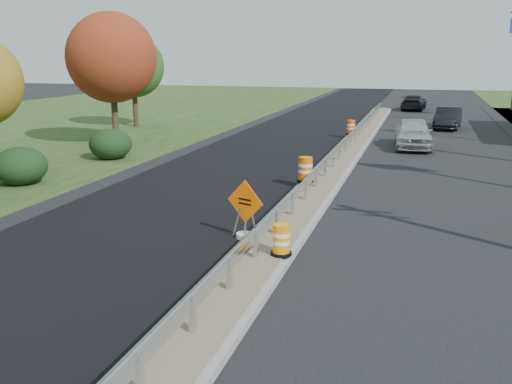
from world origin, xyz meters
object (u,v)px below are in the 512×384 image
(car_silver, at_px, (413,133))
(car_dark_mid, at_px, (448,118))
(barrel_median_mid, at_px, (305,170))
(barrel_median_near, at_px, (281,240))
(barrel_median_far, at_px, (351,128))
(car_dark_far, at_px, (414,102))
(caution_sign, at_px, (245,224))

(car_silver, height_order, car_dark_mid, car_silver)
(barrel_median_mid, bearing_deg, car_silver, 71.40)
(barrel_median_near, xyz_separation_m, barrel_median_mid, (-1.10, 8.33, 0.09))
(barrel_median_near, height_order, barrel_median_far, barrel_median_far)
(barrel_median_mid, bearing_deg, car_dark_mid, 74.10)
(car_dark_far, bearing_deg, barrel_median_near, 91.83)
(caution_sign, relative_size, barrel_median_mid, 1.74)
(barrel_median_near, height_order, car_dark_far, car_dark_far)
(barrel_median_mid, relative_size, car_silver, 0.20)
(caution_sign, bearing_deg, car_dark_mid, 97.93)
(car_silver, distance_m, car_dark_far, 22.92)
(car_dark_mid, xyz_separation_m, car_dark_far, (-2.60, 13.47, -0.03))
(caution_sign, xyz_separation_m, car_silver, (4.12, 17.89, 0.40))
(barrel_median_near, distance_m, car_silver, 19.71)
(barrel_median_far, height_order, car_silver, car_silver)
(car_silver, bearing_deg, car_dark_mid, 73.51)
(barrel_median_near, height_order, car_dark_mid, car_dark_mid)
(car_dark_mid, bearing_deg, car_dark_far, 107.75)
(barrel_median_mid, relative_size, barrel_median_far, 1.09)
(car_silver, height_order, car_dark_far, car_silver)
(car_silver, xyz_separation_m, car_dark_far, (-0.49, 22.91, -0.12))
(caution_sign, relative_size, barrel_median_near, 2.17)
(barrel_median_near, bearing_deg, barrel_median_far, 92.83)
(barrel_median_near, relative_size, car_dark_far, 0.16)
(barrel_median_near, bearing_deg, car_dark_mid, 80.63)
(caution_sign, distance_m, barrel_median_far, 20.63)
(car_dark_mid, bearing_deg, barrel_median_near, -92.55)
(barrel_median_mid, bearing_deg, car_dark_far, 84.51)
(barrel_median_mid, bearing_deg, barrel_median_far, 90.00)
(caution_sign, xyz_separation_m, car_dark_mid, (6.23, 27.33, 0.31))
(barrel_median_far, distance_m, car_silver, 4.66)
(caution_sign, distance_m, car_silver, 18.36)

